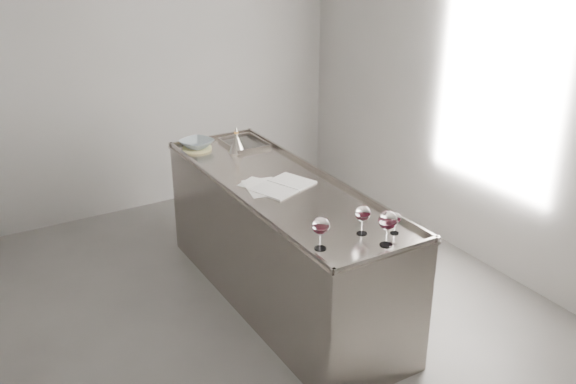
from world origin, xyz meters
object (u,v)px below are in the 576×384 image
wine_glass_left (321,226)px  wine_glass_middle (388,221)px  counter (282,244)px  wine_funnel (237,144)px  ceramic_bowl (197,144)px  wine_glass_small (396,219)px  notebook (283,186)px  wine_glass_right (363,214)px

wine_glass_left → wine_glass_middle: size_ratio=0.92×
counter → wine_funnel: size_ratio=11.47×
ceramic_bowl → counter: bearing=-78.1°
wine_glass_left → wine_funnel: bearing=79.5°
counter → wine_glass_small: 1.16m
counter → wine_glass_left: 1.14m
counter → ceramic_bowl: 1.15m
counter → notebook: 0.47m
wine_glass_middle → wine_funnel: size_ratio=1.03×
counter → wine_glass_left: (-0.28, -0.92, 0.61)m
wine_glass_right → wine_funnel: 1.69m
wine_glass_small → ceramic_bowl: size_ratio=0.53×
wine_glass_middle → notebook: wine_glass_middle is taller
wine_glass_middle → wine_glass_right: wine_glass_middle is taller
counter → wine_glass_right: (0.04, -0.89, 0.60)m
wine_glass_middle → notebook: 1.07m
counter → wine_funnel: 0.96m
wine_glass_left → wine_funnel: size_ratio=0.94×
counter → wine_glass_small: wine_glass_small is taller
wine_glass_middle → wine_glass_right: 0.19m
wine_glass_right → wine_glass_middle: bearing=-79.9°
wine_glass_left → wine_glass_middle: 0.39m
ceramic_bowl → wine_glass_left: bearing=-91.9°
wine_glass_middle → wine_funnel: (-0.03, 1.88, -0.09)m
wine_glass_right → wine_glass_small: (0.17, -0.10, -0.04)m
notebook → ceramic_bowl: (-0.21, 1.03, 0.05)m
wine_glass_middle → ceramic_bowl: wine_glass_middle is taller
wine_glass_left → wine_glass_right: wine_glass_left is taller
counter → wine_glass_middle: bearing=-85.9°
wine_glass_small → wine_funnel: bearing=95.5°
wine_glass_small → wine_glass_right: bearing=150.8°
wine_glass_left → notebook: 0.95m
wine_glass_right → ceramic_bowl: wine_glass_right is taller
counter → wine_glass_left: wine_glass_left is taller
wine_glass_right → wine_funnel: wine_funnel is taller
wine_funnel → notebook: bearing=-93.2°
wine_glass_right → wine_funnel: bearing=90.0°
wine_glass_right → notebook: wine_glass_right is taller
counter → notebook: (-0.00, -0.03, 0.47)m
ceramic_bowl → notebook: bearing=-78.5°
wine_glass_small → ceramic_bowl: (-0.43, 1.99, -0.04)m
counter → ceramic_bowl: size_ratio=9.57×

